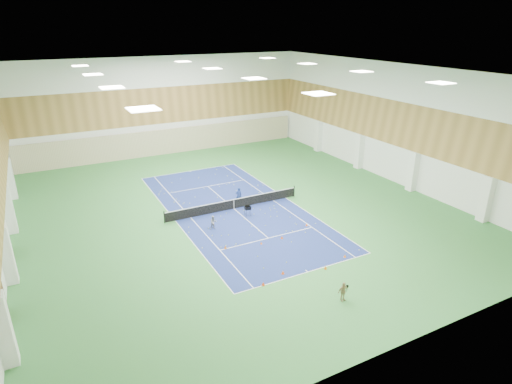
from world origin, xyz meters
TOP-DOWN VIEW (x-y plane):
  - ground at (0.00, 0.00)m, footprint 40.00×40.00m
  - room_shell at (0.00, 0.00)m, footprint 36.00×40.00m
  - wood_cladding at (0.00, 0.00)m, footprint 36.00×40.00m
  - ceiling_light_grid at (0.00, 0.00)m, footprint 21.40×25.40m
  - court_surface at (0.00, 0.00)m, footprint 10.97×23.77m
  - tennis_balls_scatter at (0.00, 0.00)m, footprint 10.57×22.77m
  - tennis_net at (0.00, 0.00)m, footprint 12.80×0.10m
  - back_curtain at (0.00, 19.75)m, footprint 35.40×0.16m
  - door_left_a at (-17.92, -8.00)m, footprint 0.08×1.80m
  - door_left_b at (-17.92, 0.00)m, footprint 0.08×1.80m
  - coach at (0.90, 0.87)m, footprint 0.64×0.47m
  - child_court at (-3.16, -2.89)m, footprint 0.60×0.49m
  - child_apron at (0.09, -15.48)m, footprint 0.75×0.31m
  - ball_cart at (0.45, -1.87)m, footprint 0.58×0.58m
  - cone_svc_a at (-3.64, -6.34)m, footprint 0.22×0.22m
  - cone_svc_b at (-0.94, -6.98)m, footprint 0.18×0.18m
  - cone_svc_c at (0.90, -6.94)m, footprint 0.21×0.21m
  - cone_svc_d at (3.87, -5.96)m, footprint 0.21×0.21m
  - cone_base_a at (-3.42, -11.86)m, footprint 0.23×0.23m
  - cone_base_b at (-1.61, -11.30)m, footprint 0.23×0.23m
  - cone_base_c at (1.29, -12.11)m, footprint 0.22×0.22m
  - cone_base_d at (3.46, -11.48)m, footprint 0.21×0.21m

SIDE VIEW (x-z plane):
  - ground at x=0.00m, z-range 0.00..0.00m
  - court_surface at x=0.00m, z-range 0.00..0.01m
  - tennis_balls_scatter at x=0.00m, z-range 0.01..0.08m
  - cone_svc_b at x=-0.94m, z-range 0.00..0.19m
  - cone_base_d at x=3.46m, z-range 0.00..0.23m
  - cone_svc_d at x=3.87m, z-range 0.00..0.23m
  - cone_svc_c at x=0.90m, z-range 0.00..0.23m
  - cone_svc_a at x=-3.64m, z-range 0.00..0.24m
  - cone_base_c at x=1.29m, z-range 0.00..0.25m
  - cone_base_b at x=-1.61m, z-range 0.00..0.25m
  - cone_base_a at x=-3.42m, z-range 0.00..0.25m
  - ball_cart at x=0.45m, z-range 0.00..0.90m
  - tennis_net at x=0.00m, z-range 0.00..1.10m
  - child_court at x=-3.16m, z-range 0.00..1.16m
  - child_apron at x=0.09m, z-range 0.00..1.27m
  - coach at x=0.90m, z-range 0.00..1.62m
  - door_left_a at x=-17.92m, z-range 0.00..2.20m
  - door_left_b at x=-17.92m, z-range 0.00..2.20m
  - back_curtain at x=0.00m, z-range 0.00..3.20m
  - room_shell at x=0.00m, z-range 0.00..12.00m
  - wood_cladding at x=0.00m, z-range 4.00..12.00m
  - ceiling_light_grid at x=0.00m, z-range 11.89..11.95m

